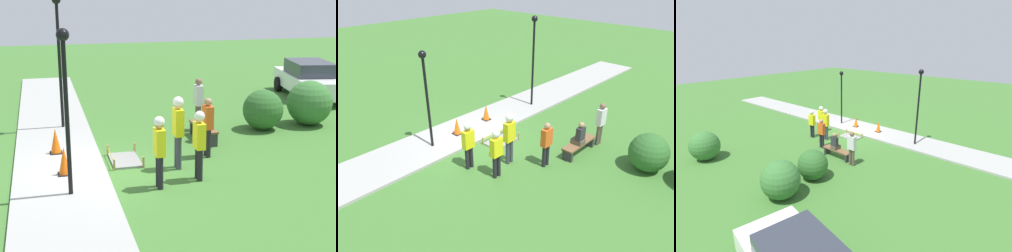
# 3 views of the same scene
# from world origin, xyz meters

# --- Properties ---
(ground_plane) EXTENTS (60.00, 60.00, 0.00)m
(ground_plane) POSITION_xyz_m (0.00, 0.00, 0.00)
(ground_plane) COLOR #3D702D
(sidewalk) EXTENTS (28.00, 2.31, 0.10)m
(sidewalk) POSITION_xyz_m (0.00, -1.16, 0.05)
(sidewalk) COLOR #9E9E99
(sidewalk) RESTS_ON ground_plane
(wet_concrete_patch) EXTENTS (1.32, 0.82, 0.30)m
(wet_concrete_patch) POSITION_xyz_m (-0.75, 0.61, 0.04)
(wet_concrete_patch) COLOR gray
(wet_concrete_patch) RESTS_ON ground_plane
(traffic_cone_near_patch) EXTENTS (0.34, 0.34, 0.71)m
(traffic_cone_near_patch) POSITION_xyz_m (-1.63, -1.19, 0.45)
(traffic_cone_near_patch) COLOR black
(traffic_cone_near_patch) RESTS_ON sidewalk
(traffic_cone_far_patch) EXTENTS (0.34, 0.34, 0.70)m
(traffic_cone_far_patch) POSITION_xyz_m (0.13, -1.06, 0.45)
(traffic_cone_far_patch) COLOR black
(traffic_cone_far_patch) RESTS_ON sidewalk
(park_bench) EXTENTS (1.67, 0.44, 0.46)m
(park_bench) POSITION_xyz_m (-2.15, 3.30, 0.32)
(park_bench) COLOR #2D2D33
(park_bench) RESTS_ON ground_plane
(person_seated_on_bench) EXTENTS (0.36, 0.44, 0.89)m
(person_seated_on_bench) POSITION_xyz_m (-2.04, 3.35, 0.81)
(person_seated_on_bench) COLOR brown
(person_seated_on_bench) RESTS_ON park_bench
(worker_supervisor) EXTENTS (0.40, 0.25, 1.75)m
(worker_supervisor) POSITION_xyz_m (1.32, 1.09, 1.04)
(worker_supervisor) COLOR black
(worker_supervisor) RESTS_ON ground_plane
(worker_assistant) EXTENTS (0.40, 0.28, 1.92)m
(worker_assistant) POSITION_xyz_m (0.12, 1.87, 1.17)
(worker_assistant) COLOR #383D47
(worker_assistant) RESTS_ON ground_plane
(worker_trainee) EXTENTS (0.40, 0.25, 1.75)m
(worker_trainee) POSITION_xyz_m (1.04, 2.15, 1.04)
(worker_trainee) COLOR black
(worker_trainee) RESTS_ON ground_plane
(bystander_in_orange_shirt) EXTENTS (0.40, 0.22, 1.67)m
(bystander_in_orange_shirt) POSITION_xyz_m (-0.61, 2.92, 0.94)
(bystander_in_orange_shirt) COLOR black
(bystander_in_orange_shirt) RESTS_ON ground_plane
(bystander_in_gray_shirt) EXTENTS (0.40, 0.23, 1.74)m
(bystander_in_gray_shirt) POSITION_xyz_m (-3.28, 3.49, 0.99)
(bystander_in_gray_shirt) COLOR brown
(bystander_in_gray_shirt) RESTS_ON ground_plane
(lamppost_near) EXTENTS (0.28, 0.28, 3.69)m
(lamppost_near) POSITION_xyz_m (1.41, -0.99, 2.54)
(lamppost_near) COLOR black
(lamppost_near) RESTS_ON sidewalk
(lamppost_far) EXTENTS (0.28, 0.28, 4.25)m
(lamppost_far) POSITION_xyz_m (-4.41, -0.85, 2.85)
(lamppost_far) COLOR black
(lamppost_far) RESTS_ON sidewalk
(shrub_rounded_far) EXTENTS (1.34, 1.34, 1.34)m
(shrub_rounded_far) POSITION_xyz_m (-2.82, 5.59, 0.67)
(shrub_rounded_far) COLOR #2D6028
(shrub_rounded_far) RESTS_ON ground_plane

